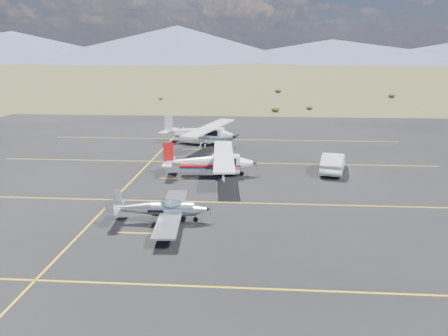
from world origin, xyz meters
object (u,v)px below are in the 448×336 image
(aircraft_low_wing, at_px, (161,209))
(sedan, at_px, (333,162))
(aircraft_plain, at_px, (200,132))
(aircraft_cessna, at_px, (210,161))

(aircraft_low_wing, distance_m, sedan, 17.19)
(aircraft_plain, height_order, sedan, aircraft_plain)
(aircraft_cessna, bearing_deg, aircraft_plain, 96.36)
(aircraft_cessna, relative_size, aircraft_plain, 0.91)
(aircraft_low_wing, height_order, aircraft_cessna, aircraft_cessna)
(aircraft_low_wing, distance_m, aircraft_plain, 22.85)
(aircraft_plain, bearing_deg, aircraft_cessna, -64.11)
(aircraft_plain, xyz_separation_m, sedan, (12.70, -10.62, -0.53))
(aircraft_cessna, xyz_separation_m, aircraft_plain, (-2.47, 12.57, 0.14))
(aircraft_cessna, height_order, sedan, aircraft_cessna)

